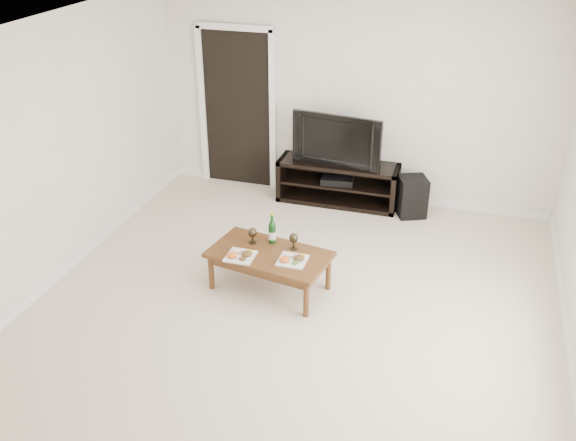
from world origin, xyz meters
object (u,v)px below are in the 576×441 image
(media_console, at_px, (338,183))
(coffee_table, at_px, (270,271))
(television, at_px, (340,138))
(subwoofer, at_px, (412,197))

(media_console, bearing_deg, coffee_table, -95.43)
(television, relative_size, coffee_table, 0.97)
(subwoofer, bearing_deg, television, 152.07)
(media_console, height_order, subwoofer, media_console)
(subwoofer, bearing_deg, media_console, 152.07)
(media_console, xyz_separation_m, coffee_table, (-0.20, -2.15, -0.07))
(subwoofer, distance_m, coffee_table, 2.37)
(coffee_table, bearing_deg, subwoofer, 60.86)
(coffee_table, bearing_deg, media_console, 84.57)
(television, distance_m, coffee_table, 2.26)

